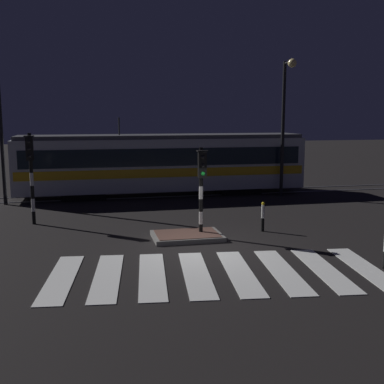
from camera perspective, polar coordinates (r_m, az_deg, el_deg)
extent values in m
plane|color=black|center=(15.20, 0.83, -7.04)|extent=(120.00, 120.00, 0.00)
cube|color=#59595E|center=(24.81, -4.48, -0.63)|extent=(80.00, 0.12, 0.03)
cube|color=#59595E|center=(26.21, -4.92, -0.10)|extent=(80.00, 0.12, 0.03)
cube|color=silver|center=(13.14, -15.49, -9.99)|extent=(1.15, 3.90, 0.02)
cube|color=silver|center=(12.99, -10.20, -10.02)|extent=(1.15, 3.90, 0.02)
cube|color=silver|center=(12.95, -4.84, -9.97)|extent=(1.15, 3.90, 0.02)
cube|color=silver|center=(13.02, 0.51, -9.83)|extent=(1.15, 3.90, 0.02)
cube|color=silver|center=(13.19, 5.76, -9.62)|extent=(1.15, 3.90, 0.02)
cube|color=silver|center=(13.47, 10.82, -9.33)|extent=(1.15, 3.90, 0.02)
cube|color=silver|center=(13.85, 15.64, -9.00)|extent=(1.15, 3.90, 0.02)
cube|color=silver|center=(14.32, 20.15, -8.62)|extent=(1.15, 3.90, 0.02)
cube|color=slate|center=(16.60, -0.60, -5.34)|extent=(2.40, 1.64, 0.16)
cube|color=brown|center=(16.58, -0.60, -5.04)|extent=(2.16, 1.48, 0.02)
cylinder|color=black|center=(16.82, 1.07, -4.64)|extent=(0.14, 0.14, 0.45)
cylinder|color=white|center=(16.72, 1.08, -3.13)|extent=(0.14, 0.14, 0.45)
cylinder|color=black|center=(16.63, 1.08, -1.61)|extent=(0.14, 0.14, 0.45)
cylinder|color=white|center=(16.55, 1.09, -0.07)|extent=(0.14, 0.14, 0.45)
cylinder|color=black|center=(16.48, 1.09, 1.48)|extent=(0.14, 0.14, 0.45)
cylinder|color=white|center=(16.42, 1.10, 3.05)|extent=(0.14, 0.14, 0.45)
cylinder|color=black|center=(16.38, 1.10, 4.62)|extent=(0.14, 0.14, 0.45)
cube|color=black|center=(16.25, 1.24, 3.26)|extent=(0.28, 0.20, 0.90)
sphere|color=black|center=(16.12, 1.33, 4.21)|extent=(0.14, 0.14, 0.14)
sphere|color=black|center=(16.14, 1.33, 3.22)|extent=(0.14, 0.14, 0.14)
sphere|color=green|center=(16.18, 1.33, 2.24)|extent=(0.14, 0.14, 0.14)
cube|color=black|center=(16.21, 1.24, 4.98)|extent=(0.36, 0.24, 0.04)
cylinder|color=black|center=(19.71, -18.57, -2.96)|extent=(0.14, 0.14, 0.51)
cylinder|color=white|center=(19.61, -18.64, -1.50)|extent=(0.14, 0.14, 0.51)
cylinder|color=black|center=(19.53, -18.72, -0.02)|extent=(0.14, 0.14, 0.51)
cylinder|color=white|center=(19.46, -18.80, 1.47)|extent=(0.14, 0.14, 0.51)
cylinder|color=black|center=(19.40, -18.88, 2.97)|extent=(0.14, 0.14, 0.51)
cylinder|color=white|center=(19.35, -18.96, 4.48)|extent=(0.14, 0.14, 0.51)
cylinder|color=black|center=(19.32, -19.04, 6.00)|extent=(0.14, 0.14, 0.51)
cube|color=black|center=(19.17, -19.04, 4.95)|extent=(0.28, 0.20, 0.90)
sphere|color=black|center=(19.05, -19.12, 5.76)|extent=(0.14, 0.14, 0.14)
sphere|color=black|center=(19.06, -19.08, 4.92)|extent=(0.14, 0.14, 0.14)
sphere|color=black|center=(19.08, -19.03, 4.08)|extent=(0.14, 0.14, 0.14)
cube|color=black|center=(19.15, -19.12, 6.41)|extent=(0.36, 0.24, 0.04)
cylinder|color=black|center=(24.14, -22.07, 6.72)|extent=(0.18, 0.18, 6.95)
cylinder|color=black|center=(25.39, 10.92, 7.37)|extent=(0.18, 0.18, 6.99)
cylinder|color=black|center=(25.11, 11.58, 15.09)|extent=(0.10, 0.90, 0.10)
sphere|color=#F9E08C|center=(24.69, 12.01, 14.99)|extent=(0.44, 0.44, 0.44)
cube|color=silver|center=(25.36, -3.54, 3.44)|extent=(15.20, 2.50, 2.70)
cube|color=yellow|center=(24.16, -3.07, 2.32)|extent=(14.90, 0.04, 0.44)
cube|color=yellow|center=(26.65, -3.96, 2.96)|extent=(14.90, 0.04, 0.44)
cube|color=black|center=(24.08, -3.08, 4.21)|extent=(14.44, 0.03, 0.90)
cube|color=#4C4C51|center=(25.26, -3.57, 6.72)|extent=(14.90, 2.30, 0.20)
cylinder|color=#262628|center=(24.99, -8.81, 7.75)|extent=(0.08, 0.08, 1.00)
cube|color=black|center=(26.52, 5.45, 0.35)|extent=(2.20, 2.00, 0.35)
cube|color=black|center=(25.27, -12.91, -0.29)|extent=(2.20, 2.00, 0.35)
sphere|color=#F9F2CC|center=(27.64, 12.36, 2.89)|extent=(0.24, 0.24, 0.24)
cylinder|color=black|center=(17.74, 8.53, -3.93)|extent=(0.12, 0.12, 0.50)
cylinder|color=white|center=(17.63, 8.57, -2.34)|extent=(0.12, 0.12, 0.50)
sphere|color=yellow|center=(17.58, 8.59, -1.39)|extent=(0.12, 0.12, 0.12)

